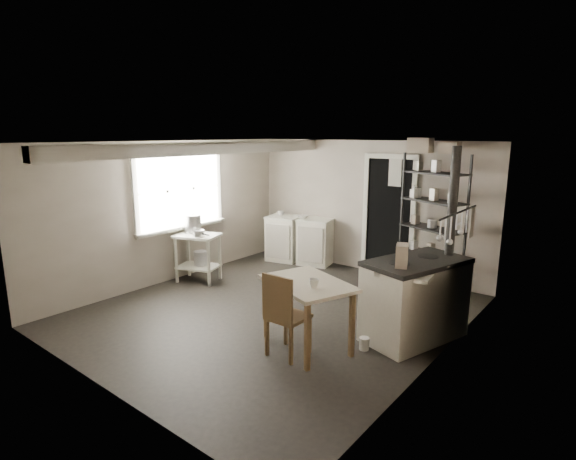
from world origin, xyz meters
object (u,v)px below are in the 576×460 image
Objects in this scene: prep_table at (198,257)px; stockpot at (193,224)px; shelf_rack at (432,231)px; base_cabinets at (300,238)px; stove at (415,303)px; work_table at (307,316)px; chair at (288,313)px; flour_sack at (409,280)px.

stockpot is at bearing 161.59° from prep_table.
shelf_rack reaches higher than prep_table.
stockpot reaches higher than base_cabinets.
stove is 1.31m from work_table.
chair reaches higher than prep_table.
flour_sack is (-0.12, -0.45, -0.71)m from shelf_rack.
chair is at bearing -20.99° from stockpot.
stove is 1.49m from flour_sack.
prep_table is 3.77m from shelf_rack.
work_table is at bearing -95.47° from flour_sack.
stockpot is 2.12m from base_cabinets.
shelf_rack is at bearing 123.52° from stove.
shelf_rack is (2.53, 0.01, 0.49)m from base_cabinets.
work_table is (2.82, -0.79, -0.02)m from prep_table.
stockpot is 3.84m from shelf_rack.
base_cabinets is 2.46m from flour_sack.
prep_table is at bearing -121.44° from base_cabinets.
chair reaches higher than stove.
work_table is 2.05× the size of flour_sack.
shelf_rack is 0.85m from flour_sack.
flour_sack is (2.41, -0.44, -0.22)m from base_cabinets.
chair is at bearing -101.58° from work_table.
stove is 1.56m from chair.
prep_table is 2.64× the size of stockpot.
prep_table is 2.96m from chair.
prep_table is 3.40m from flour_sack.
stockpot is 3.88m from stove.
chair is (-0.40, -3.04, -0.46)m from shelf_rack.
base_cabinets reaches higher than flour_sack.
chair reaches higher than work_table.
stockpot reaches higher than chair.
flour_sack is at bearing -82.90° from shelf_rack.
stockpot is at bearing 158.45° from chair.
flour_sack is at bearing 24.57° from stockpot.
flour_sack is at bearing 84.53° from work_table.
work_table is at bearing 77.86° from chair.
chair is 1.90× the size of flour_sack.
stockpot is 0.29× the size of work_table.
stockpot is 0.24× the size of stove.
base_cabinets is 1.37× the size of chair.
work_table is 0.30m from chair.
stockpot reaches higher than flour_sack.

